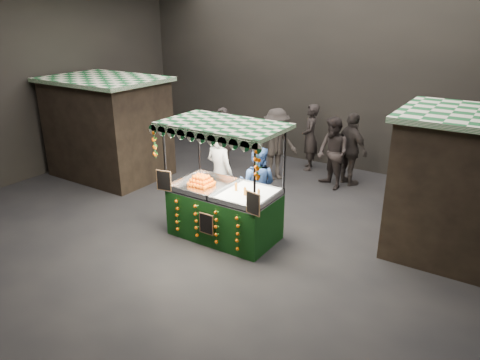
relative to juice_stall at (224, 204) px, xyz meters
The scene contains 13 objects.
ground 0.81m from the juice_stall, 124.37° to the left, with size 12.00×12.00×0.00m, color black.
market_hall 2.70m from the juice_stall, 124.37° to the left, with size 12.10×10.10×5.05m.
neighbour_stall_left 4.84m from the juice_stall, 164.02° to the left, with size 3.00×2.20×2.60m.
juice_stall is the anchor object (origin of this frame).
vendor_grey 1.05m from the juice_stall, 129.22° to the left, with size 0.76×0.56×1.91m.
vendor_blue 1.00m from the juice_stall, 80.27° to the left, with size 0.92×0.79×1.64m.
shopper_0 4.12m from the juice_stall, 125.36° to the left, with size 0.63×0.42×1.72m.
shopper_1 3.70m from the juice_stall, 78.35° to the left, with size 1.10×1.05×1.79m.
shopper_2 4.22m from the juice_stall, 75.62° to the left, with size 1.17×0.93×1.86m.
shopper_3 3.49m from the juice_stall, 101.94° to the left, with size 1.25×1.40×1.88m.
shopper_4 5.39m from the juice_stall, 151.32° to the left, with size 0.95×0.63×1.90m.
shopper_5 4.43m from the juice_stall, 51.24° to the left, with size 1.42×1.40×1.63m.
shopper_6 4.62m from the juice_stall, 93.82° to the left, with size 0.67×0.79×1.84m.
Camera 1 is at (4.75, -6.75, 4.19)m, focal length 33.42 mm.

